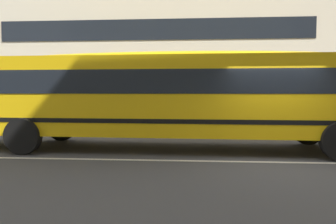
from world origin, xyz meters
name	(u,v)px	position (x,y,z in m)	size (l,w,h in m)	color
ground_plane	(277,162)	(0.00, 0.00, 0.00)	(400.00, 400.00, 0.00)	#424244
sidewalk_far	(237,129)	(0.00, 7.28, 0.01)	(120.00, 3.00, 0.01)	gray
lane_centreline	(277,162)	(0.00, 0.00, 0.00)	(110.00, 0.16, 0.01)	silver
school_bus	(169,92)	(-2.93, 1.74, 1.81)	(13.66, 3.46, 3.04)	yellow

